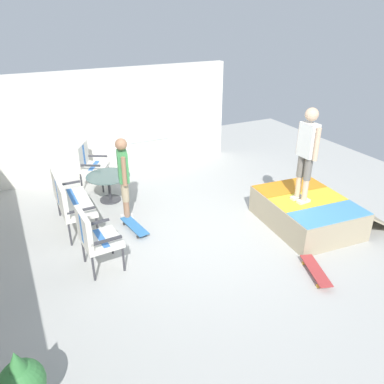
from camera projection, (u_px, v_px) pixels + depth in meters
name	position (u px, v px, depth m)	size (l,w,h in m)	color
ground_plane	(205.00, 238.00, 6.91)	(12.00, 12.00, 0.10)	#B2B2AD
house_facade	(113.00, 121.00, 9.21)	(0.23, 6.00, 2.46)	white
skate_ramp	(308.00, 212.00, 7.15)	(1.95, 2.25, 0.54)	tan
patio_bench	(68.00, 198.00, 6.88)	(1.25, 0.55, 1.02)	#38383D
patio_chair_near_house	(88.00, 162.00, 8.51)	(0.81, 0.79, 1.02)	#38383D
patio_chair_by_wall	(93.00, 235.00, 5.78)	(0.65, 0.58, 1.02)	#38383D
patio_table	(109.00, 183.00, 7.99)	(0.90, 0.90, 0.57)	#38383D
person_watching	(124.00, 174.00, 7.04)	(0.47, 0.29, 1.63)	silver
person_skater	(307.00, 149.00, 6.53)	(0.48, 0.25, 1.70)	silver
skateboard_by_bench	(134.00, 226.00, 7.04)	(0.82, 0.31, 0.10)	#3372B2
skateboard_spare	(316.00, 271.00, 5.85)	(0.82, 0.46, 0.10)	#B23838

